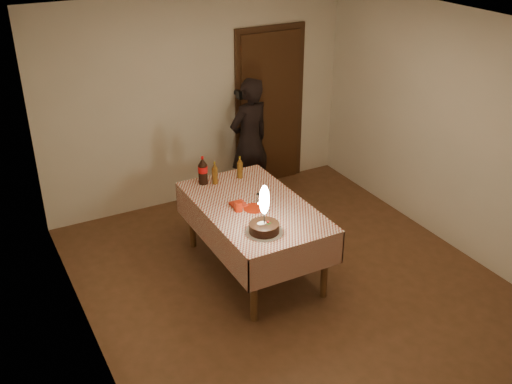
# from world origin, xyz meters

# --- Properties ---
(ground) EXTENTS (4.00, 4.50, 0.01)m
(ground) POSITION_xyz_m (0.00, 0.00, 0.00)
(ground) COLOR brown
(ground) RESTS_ON ground
(room_shell) EXTENTS (4.04, 4.54, 2.62)m
(room_shell) POSITION_xyz_m (0.03, 0.08, 1.65)
(room_shell) COLOR silver
(room_shell) RESTS_ON ground
(dining_table) EXTENTS (1.02, 1.72, 0.78)m
(dining_table) POSITION_xyz_m (-0.22, 0.38, 0.67)
(dining_table) COLOR brown
(dining_table) RESTS_ON ground
(birthday_cake) EXTENTS (0.35, 0.35, 0.49)m
(birthday_cake) POSITION_xyz_m (-0.38, -0.14, 0.89)
(birthday_cake) COLOR white
(birthday_cake) RESTS_ON dining_table
(red_plate) EXTENTS (0.22, 0.22, 0.01)m
(red_plate) POSITION_xyz_m (-0.25, 0.31, 0.78)
(red_plate) COLOR #B7240C
(red_plate) RESTS_ON dining_table
(red_cup) EXTENTS (0.08, 0.08, 0.10)m
(red_cup) POSITION_xyz_m (-0.41, 0.34, 0.83)
(red_cup) COLOR #B6230C
(red_cup) RESTS_ON dining_table
(clear_cup) EXTENTS (0.07, 0.07, 0.09)m
(clear_cup) POSITION_xyz_m (-0.13, 0.41, 0.82)
(clear_cup) COLOR silver
(clear_cup) RESTS_ON dining_table
(napkin_stack) EXTENTS (0.15, 0.15, 0.02)m
(napkin_stack) POSITION_xyz_m (-0.36, 0.45, 0.79)
(napkin_stack) COLOR red
(napkin_stack) RESTS_ON dining_table
(cola_bottle) EXTENTS (0.10, 0.10, 0.32)m
(cola_bottle) POSITION_xyz_m (-0.47, 1.08, 0.93)
(cola_bottle) COLOR black
(cola_bottle) RESTS_ON dining_table
(amber_bottle_left) EXTENTS (0.06, 0.06, 0.25)m
(amber_bottle_left) POSITION_xyz_m (-0.35, 1.02, 0.90)
(amber_bottle_left) COLOR #5C380F
(amber_bottle_left) RESTS_ON dining_table
(amber_bottle_right) EXTENTS (0.06, 0.06, 0.25)m
(amber_bottle_right) POSITION_xyz_m (-0.05, 1.02, 0.90)
(amber_bottle_right) COLOR #5C380F
(amber_bottle_right) RESTS_ON dining_table
(photographer) EXTENTS (0.66, 0.51, 1.62)m
(photographer) POSITION_xyz_m (0.50, 1.85, 0.81)
(photographer) COLOR black
(photographer) RESTS_ON ground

